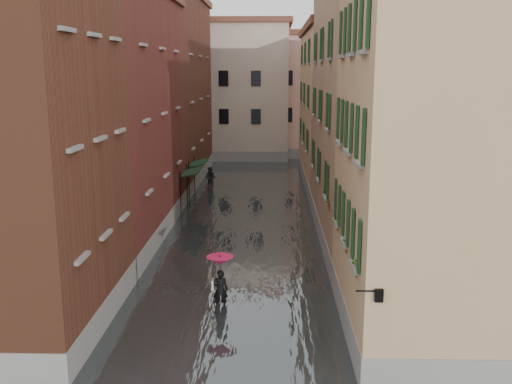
# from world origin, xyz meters

# --- Properties ---
(ground) EXTENTS (120.00, 120.00, 0.00)m
(ground) POSITION_xyz_m (0.00, 0.00, 0.00)
(ground) COLOR #58585B
(ground) RESTS_ON ground
(floodwater) EXTENTS (10.00, 60.00, 0.20)m
(floodwater) POSITION_xyz_m (0.00, 13.00, 0.10)
(floodwater) COLOR #3F4445
(floodwater) RESTS_ON ground
(building_left_near) EXTENTS (6.00, 8.00, 13.00)m
(building_left_near) POSITION_xyz_m (-7.00, -2.00, 6.50)
(building_left_near) COLOR brown
(building_left_near) RESTS_ON ground
(building_left_mid) EXTENTS (6.00, 14.00, 12.50)m
(building_left_mid) POSITION_xyz_m (-7.00, 9.00, 6.25)
(building_left_mid) COLOR maroon
(building_left_mid) RESTS_ON ground
(building_left_far) EXTENTS (6.00, 16.00, 14.00)m
(building_left_far) POSITION_xyz_m (-7.00, 24.00, 7.00)
(building_left_far) COLOR brown
(building_left_far) RESTS_ON ground
(building_right_near) EXTENTS (6.00, 8.00, 11.50)m
(building_right_near) POSITION_xyz_m (7.00, -2.00, 5.75)
(building_right_near) COLOR tan
(building_right_near) RESTS_ON ground
(building_right_mid) EXTENTS (6.00, 14.00, 13.00)m
(building_right_mid) POSITION_xyz_m (7.00, 9.00, 6.50)
(building_right_mid) COLOR #967C5B
(building_right_mid) RESTS_ON ground
(building_right_far) EXTENTS (6.00, 16.00, 11.50)m
(building_right_far) POSITION_xyz_m (7.00, 24.00, 5.75)
(building_right_far) COLOR tan
(building_right_far) RESTS_ON ground
(building_end_cream) EXTENTS (12.00, 9.00, 13.00)m
(building_end_cream) POSITION_xyz_m (-3.00, 38.00, 6.50)
(building_end_cream) COLOR beige
(building_end_cream) RESTS_ON ground
(building_end_pink) EXTENTS (10.00, 9.00, 12.00)m
(building_end_pink) POSITION_xyz_m (6.00, 40.00, 6.00)
(building_end_pink) COLOR #CE9C91
(building_end_pink) RESTS_ON ground
(awning_near) EXTENTS (1.09, 2.74, 2.80)m
(awning_near) POSITION_xyz_m (-3.49, 14.64, 2.46)
(awning_near) COLOR black
(awning_near) RESTS_ON ground
(awning_far) EXTENTS (1.09, 2.75, 2.80)m
(awning_far) POSITION_xyz_m (-3.49, 18.17, 2.46)
(awning_far) COLOR black
(awning_far) RESTS_ON ground
(wall_lantern) EXTENTS (0.71, 0.22, 0.35)m
(wall_lantern) POSITION_xyz_m (4.33, -6.00, 3.01)
(wall_lantern) COLOR black
(wall_lantern) RESTS_ON ground
(window_planters) EXTENTS (0.59, 10.57, 0.84)m
(window_planters) POSITION_xyz_m (4.12, 0.43, 3.51)
(window_planters) COLOR maroon
(window_planters) RESTS_ON ground
(pedestrian_main) EXTENTS (1.03, 1.03, 2.06)m
(pedestrian_main) POSITION_xyz_m (-0.33, -0.23, 1.32)
(pedestrian_main) COLOR black
(pedestrian_main) RESTS_ON ground
(pedestrian_far) EXTENTS (0.93, 0.79, 1.69)m
(pedestrian_far) POSITION_xyz_m (-3.04, 21.67, 0.84)
(pedestrian_far) COLOR black
(pedestrian_far) RESTS_ON ground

